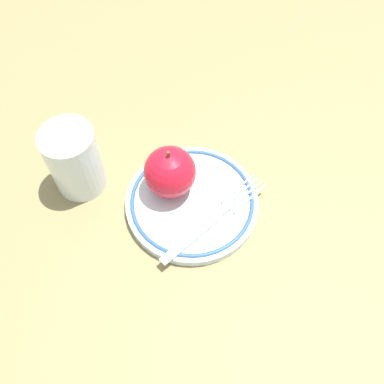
{
  "coord_description": "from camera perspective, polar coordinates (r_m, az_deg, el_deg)",
  "views": [
    {
      "loc": [
        0.19,
        -0.27,
        0.55
      ],
      "look_at": [
        0.02,
        -0.01,
        0.04
      ],
      "focal_mm": 40.0,
      "sensor_mm": 36.0,
      "label": 1
    }
  ],
  "objects": [
    {
      "name": "fork",
      "position": [
        0.59,
        2.47,
        -3.97
      ],
      "size": [
        0.06,
        0.19,
        0.0
      ],
      "rotation": [
        0.0,
        0.0,
        1.33
      ],
      "color": "silver",
      "rests_on": "plate"
    },
    {
      "name": "drinking_glass",
      "position": [
        0.63,
        -15.4,
        4.11
      ],
      "size": [
        0.08,
        0.08,
        0.11
      ],
      "primitive_type": "cylinder",
      "color": "silver",
      "rests_on": "ground_plane"
    },
    {
      "name": "ground_plane",
      "position": [
        0.64,
        -0.48,
        -0.13
      ],
      "size": [
        2.0,
        2.0,
        0.0
      ],
      "primitive_type": "plane",
      "color": "olive"
    },
    {
      "name": "plate",
      "position": [
        0.62,
        0.0,
        -1.35
      ],
      "size": [
        0.19,
        0.19,
        0.02
      ],
      "color": "silver",
      "rests_on": "ground_plane"
    },
    {
      "name": "apple_red_whole",
      "position": [
        0.59,
        -2.96,
        2.69
      ],
      "size": [
        0.07,
        0.07,
        0.08
      ],
      "color": "red",
      "rests_on": "plate"
    }
  ]
}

